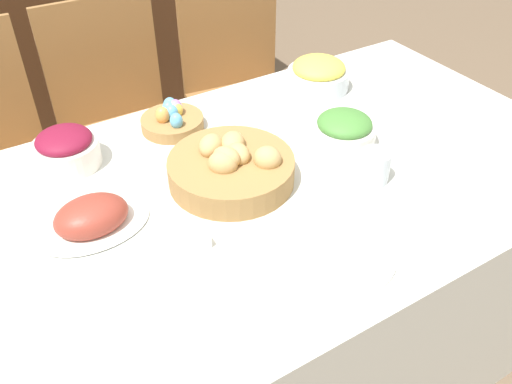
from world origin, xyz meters
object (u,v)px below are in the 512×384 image
object	(u,v)px
chair_far_right	(241,88)
egg_basket	(172,119)
beet_salad_bowl	(66,149)
green_salad_bowl	(344,130)
pineapple_bowl	(318,74)
ham_platter	(92,218)
sideboard	(107,25)
dinner_plate	(339,255)
knife	(390,231)
bread_basket	(233,167)
spoon	(400,226)
fork	(283,282)
chair_far_center	(122,122)
drinking_cup	(375,166)
butter_dish	(184,243)

from	to	relation	value
chair_far_right	egg_basket	xyz separation A→B (m)	(-0.51, -0.49, 0.26)
egg_basket	beet_salad_bowl	xyz separation A→B (m)	(-0.31, -0.02, 0.02)
green_salad_bowl	pineapple_bowl	world-z (taller)	pineapple_bowl
chair_far_right	ham_platter	world-z (taller)	chair_far_right
ham_platter	sideboard	bearing A→B (deg)	70.98
beet_salad_bowl	dinner_plate	distance (m)	0.75
knife	bread_basket	bearing A→B (deg)	124.39
sideboard	beet_salad_bowl	bearing A→B (deg)	-111.30
beet_salad_bowl	bread_basket	bearing A→B (deg)	-40.56
chair_far_right	egg_basket	world-z (taller)	chair_far_right
egg_basket	spoon	world-z (taller)	egg_basket
egg_basket	fork	xyz separation A→B (m)	(-0.06, -0.66, -0.03)
chair_far_center	dinner_plate	world-z (taller)	chair_far_center
sideboard	bread_basket	bearing A→B (deg)	-98.09
pineapple_bowl	beet_salad_bowl	bearing A→B (deg)	179.96
egg_basket	knife	bearing A→B (deg)	-70.82
chair_far_center	spoon	bearing A→B (deg)	-75.51
egg_basket	spoon	size ratio (longest dim) A/B	1.07
sideboard	beet_salad_bowl	world-z (taller)	sideboard
dinner_plate	spoon	distance (m)	0.17
chair_far_right	ham_platter	distance (m)	1.18
ham_platter	beet_salad_bowl	bearing A→B (deg)	84.61
chair_far_center	knife	size ratio (longest dim) A/B	5.64
green_salad_bowl	beet_salad_bowl	bearing A→B (deg)	156.36
sideboard	ham_platter	distance (m)	1.89
sideboard	bread_basket	world-z (taller)	sideboard
green_salad_bowl	egg_basket	bearing A→B (deg)	139.12
chair_far_right	fork	xyz separation A→B (m)	(-0.57, -1.15, 0.24)
knife	spoon	world-z (taller)	same
pineapple_bowl	knife	size ratio (longest dim) A/B	1.18
bread_basket	drinking_cup	distance (m)	0.35
bread_basket	chair_far_right	bearing A→B (deg)	58.58
chair_far_center	bread_basket	bearing A→B (deg)	-86.19
sideboard	pineapple_bowl	xyz separation A→B (m)	(0.22, -1.50, 0.30)
dinner_plate	butter_dish	distance (m)	0.33
ham_platter	green_salad_bowl	distance (m)	0.70
bread_basket	dinner_plate	distance (m)	0.36
egg_basket	drinking_cup	distance (m)	0.59
pineapple_bowl	fork	xyz separation A→B (m)	(-0.56, -0.63, -0.04)
chair_far_right	fork	bearing A→B (deg)	-109.84
drinking_cup	butter_dish	world-z (taller)	drinking_cup
sideboard	beet_salad_bowl	xyz separation A→B (m)	(-0.58, -1.50, 0.30)
fork	drinking_cup	world-z (taller)	drinking_cup
dinner_plate	chair_far_center	bearing A→B (deg)	94.56
green_salad_bowl	knife	xyz separation A→B (m)	(-0.14, -0.34, -0.04)
spoon	drinking_cup	bearing A→B (deg)	64.50
bread_basket	fork	world-z (taller)	bread_basket
chair_far_right	beet_salad_bowl	bearing A→B (deg)	-141.16
sideboard	pineapple_bowl	bearing A→B (deg)	-81.67
sideboard	butter_dish	size ratio (longest dim) A/B	13.09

